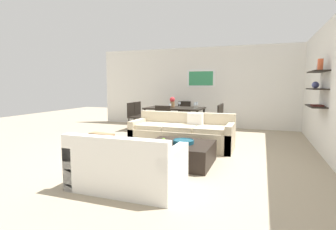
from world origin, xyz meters
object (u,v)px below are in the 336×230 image
at_px(dining_chair_foot, 164,119).
at_px(wine_glass_foot, 170,105).
at_px(sofa_beige, 182,135).
at_px(loveseat_white, 127,167).
at_px(dining_chair_left_far, 141,113).
at_px(dining_chair_right_far, 218,116).
at_px(decorative_bowl, 183,141).
at_px(apple_on_coffee_table, 163,140).
at_px(wine_glass_right_far, 197,104).
at_px(coffee_table, 180,153).
at_px(dining_chair_head, 183,112).
at_px(dining_table, 175,110).
at_px(wine_glass_head, 179,103).
at_px(dining_chair_left_near, 134,115).
at_px(centerpiece_vase, 172,102).
at_px(wine_glass_right_near, 195,104).
at_px(dining_chair_right_near, 215,118).

height_order(dining_chair_foot, wine_glass_foot, wine_glass_foot).
relative_size(sofa_beige, loveseat_white, 1.55).
distance_m(dining_chair_left_far, dining_chair_right_far, 2.54).
height_order(decorative_bowl, apple_on_coffee_table, apple_on_coffee_table).
relative_size(dining_chair_right_far, wine_glass_right_far, 5.00).
distance_m(sofa_beige, coffee_table, 1.30).
bearing_deg(apple_on_coffee_table, dining_chair_head, 101.33).
bearing_deg(dining_table, wine_glass_head, 90.00).
xyz_separation_m(loveseat_white, wine_glass_right_far, (-0.11, 4.57, 0.58)).
xyz_separation_m(apple_on_coffee_table, dining_table, (-0.81, 3.13, 0.26)).
distance_m(dining_table, wine_glass_head, 0.49).
bearing_deg(dining_chair_left_near, wine_glass_head, 28.45).
distance_m(dining_chair_head, dining_chair_left_near, 1.72).
relative_size(wine_glass_right_far, wine_glass_head, 1.19).
relative_size(dining_chair_left_far, wine_glass_head, 5.93).
xyz_separation_m(sofa_beige, dining_chair_foot, (-0.79, 0.93, 0.21)).
distance_m(wine_glass_right_far, centerpiece_vase, 0.75).
bearing_deg(dining_chair_right_far, apple_on_coffee_table, -97.74).
distance_m(coffee_table, dining_chair_left_far, 4.11).
xyz_separation_m(dining_chair_foot, dining_chair_right_far, (1.27, 1.15, 0.00)).
bearing_deg(dining_chair_head, coffee_table, -74.50).
bearing_deg(dining_chair_left_far, wine_glass_foot, -28.45).
relative_size(decorative_bowl, wine_glass_right_near, 2.16).
xyz_separation_m(loveseat_white, decorative_bowl, (0.43, 1.33, 0.12)).
height_order(wine_glass_right_far, centerpiece_vase, centerpiece_vase).
relative_size(wine_glass_right_far, centerpiece_vase, 0.55).
distance_m(decorative_bowl, wine_glass_right_near, 3.07).
relative_size(wine_glass_right_near, wine_glass_foot, 1.15).
bearing_deg(wine_glass_foot, coffee_table, -67.14).
xyz_separation_m(apple_on_coffee_table, dining_chair_foot, (-0.81, 2.21, 0.09)).
height_order(apple_on_coffee_table, dining_chair_left_far, dining_chair_left_far).
distance_m(dining_chair_foot, wine_glass_right_far, 1.29).
distance_m(apple_on_coffee_table, wine_glass_head, 3.71).
xyz_separation_m(dining_chair_right_near, dining_chair_left_far, (-2.54, 0.46, 0.00)).
xyz_separation_m(sofa_beige, dining_chair_left_far, (-2.06, 2.09, 0.21)).
height_order(loveseat_white, dining_chair_left_near, dining_chair_left_near).
bearing_deg(wine_glass_head, wine_glass_right_far, -26.76).
bearing_deg(wine_glass_foot, wine_glass_right_near, 26.76).
height_order(dining_chair_head, dining_chair_right_far, same).
relative_size(dining_chair_left_far, wine_glass_right_near, 5.00).
relative_size(decorative_bowl, dining_chair_right_far, 0.43).
bearing_deg(wine_glass_foot, dining_chair_left_far, 151.55).
bearing_deg(dining_table, dining_chair_right_far, 10.36).
bearing_deg(decorative_bowl, dining_chair_foot, 118.49).
relative_size(dining_chair_right_near, dining_chair_head, 1.00).
bearing_deg(coffee_table, dining_chair_left_far, 125.57).
height_order(dining_chair_left_near, wine_glass_foot, wine_glass_foot).
height_order(sofa_beige, dining_chair_right_far, dining_chair_right_far).
bearing_deg(dining_chair_foot, apple_on_coffee_table, -69.82).
bearing_deg(wine_glass_right_far, apple_on_coffee_table, -87.16).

